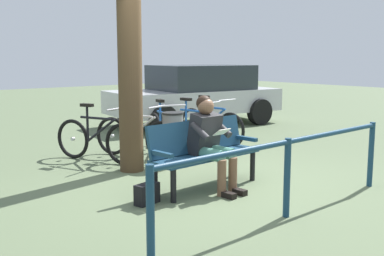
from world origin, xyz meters
name	(u,v)px	position (x,y,z in m)	size (l,w,h in m)	color
ground_plane	(217,184)	(0.00, 0.00, 0.00)	(40.00, 40.00, 0.00)	#566647
bench	(202,149)	(0.21, -0.05, 0.51)	(1.63, 0.59, 0.87)	navy
person_reading	(210,138)	(0.22, 0.12, 0.66)	(0.51, 0.79, 1.20)	#262628
handbag	(147,194)	(1.18, 0.10, 0.12)	(0.30, 0.14, 0.24)	black
tree_trunk	(130,48)	(0.46, -1.38, 1.80)	(0.35, 0.35, 3.61)	#4C3823
litter_bin	(173,139)	(-0.24, -1.28, 0.42)	(0.34, 0.34, 0.83)	slate
bicycle_red	(211,126)	(-1.89, -2.25, 0.36)	(0.48, 1.68, 0.94)	black
bicycle_green	(194,130)	(-1.28, -2.04, 0.36)	(0.50, 1.66, 0.94)	black
bicycle_black	(164,133)	(-0.66, -2.10, 0.36)	(0.61, 1.63, 0.94)	black
bicycle_blue	(137,137)	(-0.08, -2.09, 0.36)	(0.73, 1.58, 0.94)	black
bicycle_orange	(97,140)	(0.57, -2.25, 0.36)	(0.73, 1.58, 0.94)	black
railing_fence	(288,161)	(0.28, 1.40, 0.61)	(3.64, 0.22, 0.85)	navy
parked_car	(196,93)	(-3.39, -4.48, 0.77)	(4.40, 2.44, 1.47)	silver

